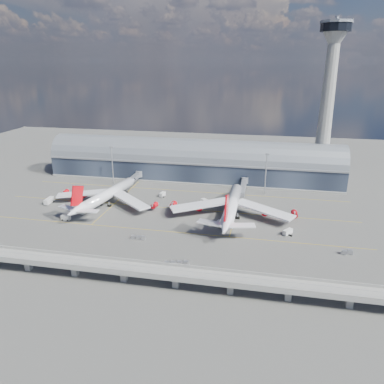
% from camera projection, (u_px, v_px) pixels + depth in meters
% --- Properties ---
extents(ground, '(500.00, 500.00, 0.00)m').
position_uv_depth(ground, '(163.00, 222.00, 191.83)').
color(ground, '#474744').
rests_on(ground, ground).
extents(taxi_lines, '(200.00, 80.12, 0.01)m').
position_uv_depth(taxi_lines, '(174.00, 207.00, 212.27)').
color(taxi_lines, gold).
rests_on(taxi_lines, ground).
extents(terminal, '(200.00, 30.00, 28.00)m').
position_uv_depth(terminal, '(193.00, 163.00, 260.18)').
color(terminal, '#1F2635').
rests_on(terminal, ground).
extents(control_tower, '(19.00, 19.00, 103.00)m').
position_uv_depth(control_tower, '(327.00, 106.00, 235.59)').
color(control_tower, gray).
rests_on(control_tower, ground).
extents(guideway, '(220.00, 8.50, 7.20)m').
position_uv_depth(guideway, '(124.00, 268.00, 139.22)').
color(guideway, gray).
rests_on(guideway, ground).
extents(floodlight_mast_left, '(3.00, 0.70, 25.70)m').
position_uv_depth(floodlight_mast_left, '(112.00, 164.00, 247.49)').
color(floodlight_mast_left, gray).
rests_on(floodlight_mast_left, ground).
extents(floodlight_mast_right, '(3.00, 0.70, 25.70)m').
position_uv_depth(floodlight_mast_right, '(266.00, 173.00, 228.84)').
color(floodlight_mast_right, gray).
rests_on(floodlight_mast_right, ground).
extents(airliner_left, '(62.89, 66.19, 20.22)m').
position_uv_depth(airliner_left, '(106.00, 196.00, 213.10)').
color(airliner_left, white).
rests_on(airliner_left, ground).
extents(airliner_right, '(67.93, 70.97, 22.58)m').
position_uv_depth(airliner_right, '(232.00, 206.00, 197.06)').
color(airliner_right, white).
rests_on(airliner_right, ground).
extents(jet_bridge_left, '(4.40, 28.00, 7.25)m').
position_uv_depth(jet_bridge_left, '(134.00, 179.00, 245.75)').
color(jet_bridge_left, gray).
rests_on(jet_bridge_left, ground).
extents(jet_bridge_right, '(4.40, 32.00, 7.25)m').
position_uv_depth(jet_bridge_right, '(243.00, 186.00, 230.55)').
color(jet_bridge_right, gray).
rests_on(jet_bridge_right, ground).
extents(service_truck_0, '(3.01, 7.76, 3.17)m').
position_uv_depth(service_truck_0, '(49.00, 201.00, 216.80)').
color(service_truck_0, silver).
rests_on(service_truck_0, ground).
extents(service_truck_1, '(4.64, 2.35, 2.67)m').
position_uv_depth(service_truck_1, '(66.00, 218.00, 194.11)').
color(service_truck_1, silver).
rests_on(service_truck_1, ground).
extents(service_truck_2, '(8.80, 4.41, 3.07)m').
position_uv_depth(service_truck_2, '(225.00, 224.00, 185.83)').
color(service_truck_2, silver).
rests_on(service_truck_2, ground).
extents(service_truck_3, '(4.97, 5.57, 2.62)m').
position_uv_depth(service_truck_3, '(288.00, 232.00, 177.99)').
color(service_truck_3, silver).
rests_on(service_truck_3, ground).
extents(service_truck_4, '(3.18, 5.00, 2.68)m').
position_uv_depth(service_truck_4, '(162.00, 195.00, 227.67)').
color(service_truck_4, silver).
rests_on(service_truck_4, ground).
extents(service_truck_5, '(6.40, 5.98, 3.07)m').
position_uv_depth(service_truck_5, '(206.00, 202.00, 214.94)').
color(service_truck_5, silver).
rests_on(service_truck_5, ground).
extents(cargo_train_0, '(7.12, 1.58, 1.59)m').
position_uv_depth(cargo_train_0, '(138.00, 238.00, 173.46)').
color(cargo_train_0, gray).
rests_on(cargo_train_0, ground).
extents(cargo_train_1, '(10.49, 4.14, 1.73)m').
position_uv_depth(cargo_train_1, '(176.00, 263.00, 151.38)').
color(cargo_train_1, gray).
rests_on(cargo_train_1, ground).
extents(cargo_train_2, '(5.50, 2.83, 1.79)m').
position_uv_depth(cargo_train_2, '(347.00, 252.00, 160.05)').
color(cargo_train_2, gray).
rests_on(cargo_train_2, ground).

